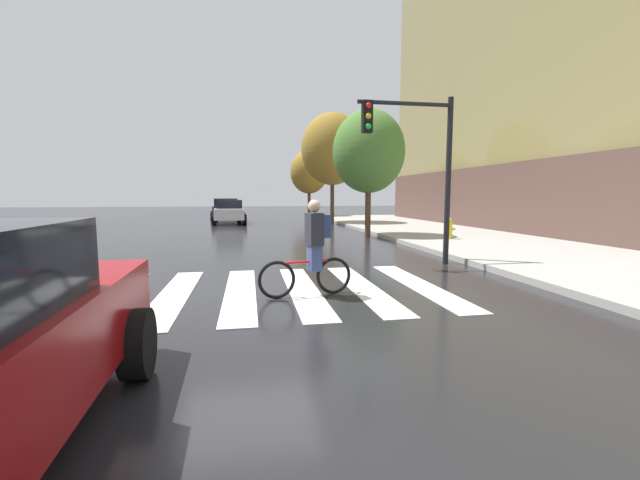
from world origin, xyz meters
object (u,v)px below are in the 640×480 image
sedan_mid (229,211)px  traffic_light_near (418,151)px  sedan_far (226,209)px  cyclist (313,248)px  street_tree_near (369,152)px  fire_hydrant (449,229)px  street_tree_far (309,172)px  street_tree_mid (332,149)px

sedan_mid → traffic_light_near: bearing=-71.8°
sedan_far → cyclist: bearing=-83.4°
sedan_mid → sedan_far: 4.33m
cyclist → street_tree_near: 10.50m
fire_hydrant → street_tree_far: 19.31m
sedan_far → street_tree_mid: (6.77, -5.65, 3.79)m
cyclist → sedan_far: bearing=96.6°
sedan_far → street_tree_far: (6.54, 2.55, 2.86)m
cyclist → street_tree_far: 26.37m
traffic_light_near → fire_hydrant: 5.87m
traffic_light_near → fire_hydrant: size_ratio=5.38×
cyclist → street_tree_mid: bearing=77.2°
sedan_mid → traffic_light_near: (5.38, -16.36, 2.09)m
sedan_far → sedan_mid: bearing=-84.1°
fire_hydrant → street_tree_far: street_tree_far is taller
cyclist → fire_hydrant: (6.30, 7.04, -0.31)m
street_tree_near → sedan_mid: bearing=122.2°
traffic_light_near → street_tree_far: 23.25m
fire_hydrant → sedan_far: bearing=118.9°
sedan_mid → street_tree_far: street_tree_far is taller
fire_hydrant → cyclist: bearing=-131.8°
sedan_mid → street_tree_near: 11.79m
traffic_light_near → street_tree_far: street_tree_far is taller
traffic_light_near → street_tree_near: size_ratio=0.79×
cyclist → street_tree_far: street_tree_far is taller
street_tree_far → street_tree_near: bearing=-89.9°
street_tree_far → fire_hydrant: bearing=-82.5°
street_tree_near → street_tree_mid: size_ratio=0.78×
cyclist → fire_hydrant: cyclist is taller
street_tree_near → fire_hydrant: bearing=-43.6°
sedan_far → fire_hydrant: size_ratio=5.88×
street_tree_far → sedan_mid: bearing=-131.6°
fire_hydrant → street_tree_mid: (-2.26, 10.69, 4.06)m
traffic_light_near → street_tree_far: size_ratio=0.77×
sedan_mid → street_tree_mid: size_ratio=0.64×
sedan_mid → cyclist: 19.22m
cyclist → fire_hydrant: 9.45m
traffic_light_near → cyclist: bearing=-138.8°
traffic_light_near → street_tree_far: bearing=88.2°
sedan_mid → cyclist: size_ratio=2.58×
street_tree_mid → street_tree_far: (-0.23, 8.20, -0.93)m
cyclist → fire_hydrant: bearing=48.2°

